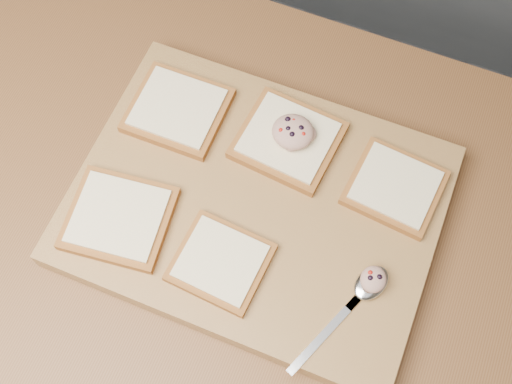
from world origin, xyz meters
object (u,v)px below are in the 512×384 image
cutting_board (256,206)px  tuna_salad_dollop (293,132)px  spoon (365,290)px  bread_far_center (288,140)px

cutting_board → tuna_salad_dollop: size_ratio=8.39×
tuna_salad_dollop → spoon: 0.22m
bread_far_center → spoon: size_ratio=0.81×
tuna_salad_dollop → cutting_board: bearing=-97.7°
bread_far_center → spoon: (0.16, -0.16, -0.00)m
bread_far_center → spoon: 0.22m
cutting_board → bread_far_center: bread_far_center is taller
tuna_salad_dollop → bread_far_center: bearing=-159.9°
bread_far_center → tuna_salad_dollop: (0.00, 0.00, 0.02)m
cutting_board → spoon: (0.17, -0.06, 0.02)m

